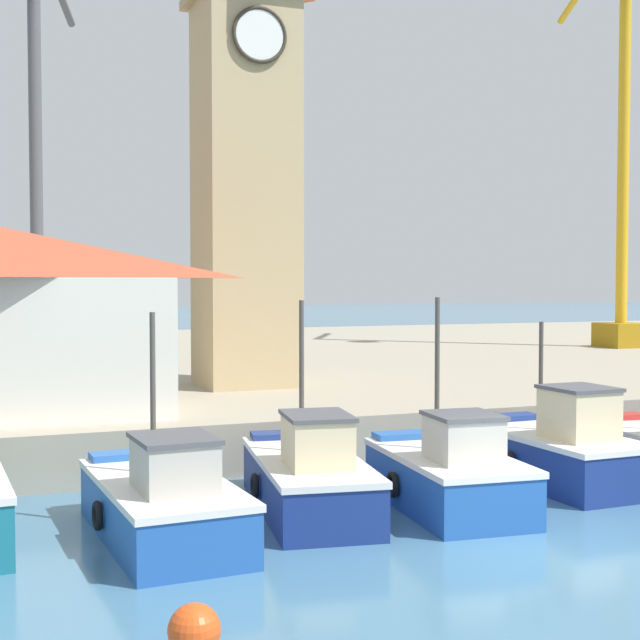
{
  "coord_description": "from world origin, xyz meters",
  "views": [
    {
      "loc": [
        -8.86,
        -12.42,
        4.48
      ],
      "look_at": [
        -0.44,
        9.02,
        3.5
      ],
      "focal_mm": 50.0,
      "sensor_mm": 36.0,
      "label": 1
    }
  ],
  "objects": [
    {
      "name": "fishing_boat_left_outer",
      "position": [
        -5.81,
        2.83,
        0.67
      ],
      "size": [
        2.31,
        4.93,
        3.94
      ],
      "color": "#2356A8",
      "rests_on": "ground"
    },
    {
      "name": "clock_tower",
      "position": [
        -0.88,
        14.23,
        9.27
      ],
      "size": [
        3.33,
        3.33,
        16.69
      ],
      "color": "tan",
      "rests_on": "quay_wharf"
    },
    {
      "name": "fishing_boat_mid_left",
      "position": [
        -0.14,
        2.86,
        0.7
      ],
      "size": [
        2.44,
        4.43,
        4.18
      ],
      "color": "#2356A8",
      "rests_on": "ground"
    },
    {
      "name": "ground_plane",
      "position": [
        0.0,
        0.0,
        0.0
      ],
      "size": [
        300.0,
        300.0,
        0.0
      ],
      "primitive_type": "plane",
      "color": "teal"
    },
    {
      "name": "quay_wharf",
      "position": [
        0.0,
        27.02,
        0.63
      ],
      "size": [
        120.0,
        40.0,
        1.25
      ],
      "primitive_type": "cube",
      "color": "#9E937F",
      "rests_on": "ground"
    },
    {
      "name": "port_crane_near",
      "position": [
        21.19,
        23.3,
        9.49
      ],
      "size": [
        2.21,
        8.42,
        20.96
      ],
      "color": "#976E11",
      "rests_on": "quay_wharf"
    },
    {
      "name": "fishing_boat_center",
      "position": [
        3.22,
        3.91,
        0.75
      ],
      "size": [
        2.26,
        4.59,
        3.58
      ],
      "color": "navy",
      "rests_on": "ground"
    },
    {
      "name": "port_crane_far",
      "position": [
        -6.09,
        28.56,
        8.5
      ],
      "size": [
        3.36,
        7.25,
        18.82
      ],
      "color": "#353539",
      "rests_on": "quay_wharf"
    },
    {
      "name": "fishing_boat_left_inner",
      "position": [
        -2.79,
        3.67,
        0.69
      ],
      "size": [
        2.68,
        5.22,
        4.12
      ],
      "color": "navy",
      "rests_on": "ground"
    },
    {
      "name": "mooring_buoy",
      "position": [
        -6.44,
        -2.13,
        0.32
      ],
      "size": [
        0.64,
        0.64,
        0.64
      ],
      "primitive_type": "sphere",
      "color": "#E54C19",
      "rests_on": "ground"
    }
  ]
}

